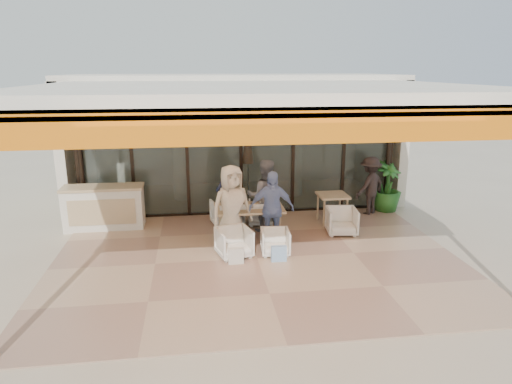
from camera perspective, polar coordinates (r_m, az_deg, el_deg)
ground at (r=9.20m, az=0.14°, el=-8.42°), size 70.00×70.00×0.00m
terrace_floor at (r=9.20m, az=0.14°, el=-8.39°), size 8.00×6.00×0.01m
terrace_structure at (r=8.18m, az=0.42°, el=12.14°), size 8.00×6.00×3.40m
glass_storefront at (r=11.60m, az=-1.90°, el=4.82°), size 8.08×0.10×3.20m
interior_block at (r=13.79m, az=-2.91°, el=9.11°), size 9.05×3.62×3.52m
host_counter at (r=11.31m, az=-18.45°, el=-1.81°), size 1.85×0.65×1.04m
dining_table at (r=10.04m, az=-0.91°, el=-2.19°), size 1.50×0.90×0.93m
chair_far_left at (r=11.00m, az=-3.64°, el=-2.49°), size 0.82×0.78×0.70m
chair_far_right at (r=11.09m, az=0.70°, el=-2.45°), size 0.70×0.67×0.65m
chair_near_left at (r=9.22m, az=-2.75°, el=-6.16°), size 0.78×0.75×0.66m
chair_near_right at (r=9.34m, az=2.42°, el=-6.13°), size 0.61×0.57×0.59m
diner_navy at (r=10.40m, az=-3.47°, el=-1.09°), size 0.60×0.42×1.55m
diner_grey at (r=10.47m, az=1.11°, el=-0.52°), size 0.89×0.72×1.70m
diner_cream at (r=9.50m, az=-3.06°, el=-1.91°), size 1.01×0.81×1.79m
diner_periwinkle at (r=9.63m, az=1.93°, el=-2.13°), size 0.97×0.43×1.64m
tote_bag_cream at (r=8.91m, az=-2.50°, el=-8.06°), size 0.30×0.10×0.34m
tote_bag_blue at (r=9.02m, az=2.87°, el=-7.77°), size 0.30×0.10×0.34m
side_table at (r=11.20m, az=9.54°, el=-0.81°), size 0.70×0.70×0.74m
side_chair at (r=10.61m, az=10.66°, el=-3.45°), size 0.74×0.70×0.68m
standing_woman at (r=12.11m, az=14.05°, el=0.76°), size 1.14×1.00×1.52m
potted_palm at (r=12.51m, az=16.04°, el=0.65°), size 1.03×1.03×1.34m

